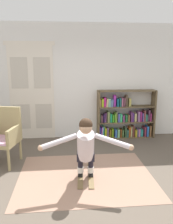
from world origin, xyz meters
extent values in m
plane|color=brown|center=(0.00, 0.00, 0.00)|extent=(7.20, 7.20, 0.00)
cube|color=silver|center=(0.00, 2.60, 1.45)|extent=(6.00, 0.10, 2.90)
cube|color=silver|center=(-1.57, 2.54, 1.18)|extent=(0.55, 0.04, 2.35)
cube|color=#BDB4A6|center=(-1.57, 2.52, 1.69)|extent=(0.41, 0.01, 0.76)
cube|color=#BDB4A6|center=(-1.57, 2.52, 0.59)|extent=(0.41, 0.01, 0.64)
cube|color=silver|center=(-1.02, 2.54, 1.18)|extent=(0.55, 0.04, 2.35)
cube|color=#BDB4A6|center=(-1.02, 2.52, 1.69)|extent=(0.41, 0.01, 0.76)
cube|color=#BDB4A6|center=(-1.02, 2.52, 0.59)|extent=(0.41, 0.01, 0.64)
cube|color=silver|center=(-1.29, 2.54, 2.40)|extent=(1.22, 0.04, 0.10)
cube|color=#93705D|center=(-0.13, 0.39, 0.00)|extent=(2.34, 1.85, 0.01)
cube|color=brown|center=(0.39, 2.39, 0.63)|extent=(0.04, 0.30, 1.25)
cube|color=brown|center=(1.85, 2.39, 0.63)|extent=(0.04, 0.30, 1.25)
cube|color=brown|center=(1.12, 2.39, 0.01)|extent=(1.46, 0.30, 0.02)
cube|color=brown|center=(1.12, 2.39, 0.42)|extent=(1.46, 0.30, 0.02)
cube|color=brown|center=(1.12, 2.39, 0.83)|extent=(1.46, 0.30, 0.02)
cube|color=brown|center=(1.12, 2.39, 1.24)|extent=(1.46, 0.30, 0.02)
cube|color=#362999|center=(0.42, 2.37, 0.17)|extent=(0.06, 0.20, 0.29)
cube|color=#B16BC4|center=(0.48, 2.38, 0.16)|extent=(0.05, 0.18, 0.29)
cube|color=#44B18F|center=(0.52, 2.41, 0.17)|extent=(0.04, 0.19, 0.30)
cube|color=#B2B81D|center=(0.58, 2.40, 0.15)|extent=(0.04, 0.22, 0.25)
cube|color=#8968AB|center=(0.64, 2.41, 0.15)|extent=(0.03, 0.17, 0.26)
cube|color=brown|center=(0.70, 2.39, 0.13)|extent=(0.05, 0.20, 0.22)
cube|color=#71A21A|center=(0.77, 2.41, 0.13)|extent=(0.05, 0.15, 0.23)
cube|color=#3863B7|center=(0.85, 2.39, 0.12)|extent=(0.05, 0.23, 0.20)
cube|color=#78BF79|center=(0.91, 2.37, 0.13)|extent=(0.05, 0.22, 0.22)
cube|color=brown|center=(0.98, 2.37, 0.13)|extent=(0.03, 0.17, 0.22)
cube|color=#68964F|center=(1.04, 2.40, 0.12)|extent=(0.03, 0.20, 0.20)
cube|color=#335133|center=(1.10, 2.37, 0.15)|extent=(0.03, 0.24, 0.25)
cube|color=#2D5C52|center=(1.16, 2.40, 0.12)|extent=(0.05, 0.24, 0.20)
cube|color=#CD561F|center=(1.21, 2.37, 0.15)|extent=(0.03, 0.20, 0.27)
cube|color=tan|center=(1.26, 2.40, 0.16)|extent=(0.03, 0.23, 0.28)
cube|color=brown|center=(1.31, 2.40, 0.16)|extent=(0.05, 0.22, 0.29)
cube|color=#A59622|center=(1.39, 2.37, 0.11)|extent=(0.05, 0.18, 0.19)
cube|color=#4C4B7C|center=(1.44, 2.38, 0.13)|extent=(0.03, 0.17, 0.21)
cube|color=#BB73A8|center=(1.48, 2.38, 0.12)|extent=(0.04, 0.17, 0.20)
cube|color=teal|center=(1.55, 2.38, 0.11)|extent=(0.06, 0.15, 0.19)
cube|color=maroon|center=(1.63, 2.38, 0.15)|extent=(0.04, 0.22, 0.26)
cube|color=blue|center=(1.70, 2.39, 0.16)|extent=(0.04, 0.22, 0.27)
cube|color=brown|center=(1.77, 2.38, 0.17)|extent=(0.05, 0.20, 0.29)
cube|color=#3A552C|center=(0.42, 2.41, 0.54)|extent=(0.04, 0.17, 0.21)
cube|color=#573643|center=(0.47, 2.40, 0.52)|extent=(0.04, 0.22, 0.19)
cube|color=#362056|center=(0.53, 2.39, 0.54)|extent=(0.03, 0.16, 0.22)
cube|color=#7D4683|center=(0.58, 2.41, 0.55)|extent=(0.04, 0.15, 0.25)
cube|color=olive|center=(0.64, 2.40, 0.57)|extent=(0.06, 0.24, 0.28)
cube|color=#1B955E|center=(0.71, 2.40, 0.54)|extent=(0.05, 0.21, 0.23)
cube|color=green|center=(0.77, 2.41, 0.52)|extent=(0.05, 0.21, 0.19)
cube|color=#69A92B|center=(0.82, 2.39, 0.55)|extent=(0.04, 0.24, 0.24)
cube|color=#647347|center=(0.86, 2.40, 0.57)|extent=(0.03, 0.19, 0.27)
cube|color=#4F58B4|center=(0.92, 2.40, 0.54)|extent=(0.04, 0.19, 0.22)
cube|color=#34B771|center=(0.97, 2.38, 0.53)|extent=(0.05, 0.16, 0.21)
cube|color=#683261|center=(1.04, 2.41, 0.52)|extent=(0.06, 0.22, 0.18)
cube|color=#25743C|center=(1.12, 2.39, 0.52)|extent=(0.05, 0.15, 0.18)
cube|color=brown|center=(1.18, 2.40, 0.53)|extent=(0.04, 0.24, 0.19)
cube|color=#632F6A|center=(1.25, 2.39, 0.56)|extent=(0.04, 0.22, 0.26)
cube|color=#492A72|center=(1.29, 2.38, 0.55)|extent=(0.03, 0.19, 0.24)
cube|color=#CCC37E|center=(1.35, 2.40, 0.54)|extent=(0.05, 0.19, 0.22)
cube|color=#7D5382|center=(1.43, 2.38, 0.57)|extent=(0.05, 0.21, 0.27)
cube|color=#982472|center=(1.49, 2.38, 0.56)|extent=(0.03, 0.19, 0.26)
cube|color=#614898|center=(1.56, 2.40, 0.54)|extent=(0.05, 0.21, 0.22)
cube|color=brown|center=(1.60, 2.40, 0.57)|extent=(0.04, 0.23, 0.29)
cube|color=#30856E|center=(1.66, 2.40, 0.52)|extent=(0.04, 0.16, 0.18)
cube|color=#532F49|center=(1.72, 2.40, 0.58)|extent=(0.06, 0.15, 0.30)
cube|color=#AF3476|center=(1.77, 2.38, 0.54)|extent=(0.03, 0.14, 0.22)
cube|color=#B47E52|center=(0.42, 2.40, 0.93)|extent=(0.04, 0.23, 0.19)
cube|color=#9EBE22|center=(0.48, 2.40, 0.94)|extent=(0.05, 0.21, 0.20)
cube|color=#CA2391|center=(0.55, 2.41, 0.96)|extent=(0.04, 0.20, 0.24)
cube|color=tan|center=(0.60, 2.39, 0.95)|extent=(0.06, 0.23, 0.21)
cube|color=#6AA489|center=(0.66, 2.39, 0.95)|extent=(0.06, 0.20, 0.21)
cube|color=#506896|center=(0.72, 2.39, 0.93)|extent=(0.07, 0.21, 0.19)
cube|color=purple|center=(0.80, 2.41, 0.99)|extent=(0.06, 0.14, 0.29)
cube|color=#13556A|center=(0.87, 2.39, 0.94)|extent=(0.04, 0.22, 0.20)
cube|color=#1E5E5A|center=(0.94, 2.38, 0.95)|extent=(0.04, 0.19, 0.22)
cube|color=#C3648D|center=(0.99, 2.40, 0.95)|extent=(0.04, 0.19, 0.22)
cube|color=brown|center=(1.05, 2.41, 0.95)|extent=(0.05, 0.23, 0.22)
cube|color=#4E3F2F|center=(1.11, 2.40, 0.99)|extent=(0.05, 0.16, 0.29)
cube|color=olive|center=(1.19, 2.38, 0.94)|extent=(0.06, 0.14, 0.20)
cylinder|color=#9A8A5C|center=(-1.52, 0.73, 0.21)|extent=(0.06, 0.06, 0.42)
cylinder|color=#9A8A5C|center=(-1.39, 1.24, 0.21)|extent=(0.06, 0.06, 0.42)
cube|color=#9A8A5C|center=(-1.71, 1.04, 0.45)|extent=(0.72, 0.72, 0.06)
cube|color=#CF9BB9|center=(-1.71, 1.04, 0.50)|extent=(0.65, 0.65, 0.04)
cube|color=#9A8A5C|center=(-1.65, 1.31, 0.80)|extent=(0.60, 0.20, 0.60)
cube|color=#9A8A5C|center=(-1.45, 0.98, 0.62)|extent=(0.19, 0.56, 0.28)
cube|color=brown|center=(-0.22, 0.40, 0.01)|extent=(0.16, 0.88, 0.01)
cube|color=brown|center=(-0.19, 0.80, 0.05)|extent=(0.10, 0.12, 0.06)
cube|color=black|center=(-0.22, 0.38, 0.04)|extent=(0.09, 0.13, 0.04)
cube|color=brown|center=(-0.04, 0.38, 0.01)|extent=(0.16, 0.88, 0.01)
cube|color=brown|center=(-0.01, 0.79, 0.05)|extent=(0.10, 0.12, 0.06)
cube|color=black|center=(-0.04, 0.36, 0.04)|extent=(0.09, 0.13, 0.04)
cylinder|color=white|center=(-0.22, 0.40, 0.13)|extent=(0.12, 0.12, 0.10)
cylinder|color=black|center=(-0.22, 0.40, 0.33)|extent=(0.10, 0.10, 0.30)
cylinder|color=black|center=(-0.22, 0.36, 0.41)|extent=(0.12, 0.12, 0.22)
cylinder|color=white|center=(-0.04, 0.38, 0.13)|extent=(0.12, 0.12, 0.10)
cylinder|color=black|center=(-0.04, 0.38, 0.33)|extent=(0.10, 0.10, 0.30)
cylinder|color=black|center=(-0.04, 0.34, 0.41)|extent=(0.12, 0.12, 0.22)
cube|color=black|center=(-0.13, 0.35, 0.40)|extent=(0.31, 0.20, 0.14)
cylinder|color=silver|center=(-0.14, 0.24, 0.63)|extent=(0.32, 0.50, 0.59)
sphere|color=tan|center=(-0.15, 0.06, 1.00)|extent=(0.22, 0.22, 0.20)
sphere|color=#382619|center=(-0.15, 0.07, 1.04)|extent=(0.23, 0.23, 0.21)
cylinder|color=silver|center=(-0.57, 0.06, 0.78)|extent=(0.58, 0.24, 0.20)
sphere|color=tan|center=(-0.84, -0.02, 0.72)|extent=(0.10, 0.10, 0.09)
cylinder|color=silver|center=(0.26, -0.01, 0.78)|extent=(0.56, 0.32, 0.20)
sphere|color=tan|center=(0.51, -0.13, 0.72)|extent=(0.10, 0.10, 0.09)
camera|label=1|loc=(-0.46, -3.30, 2.01)|focal=36.77mm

